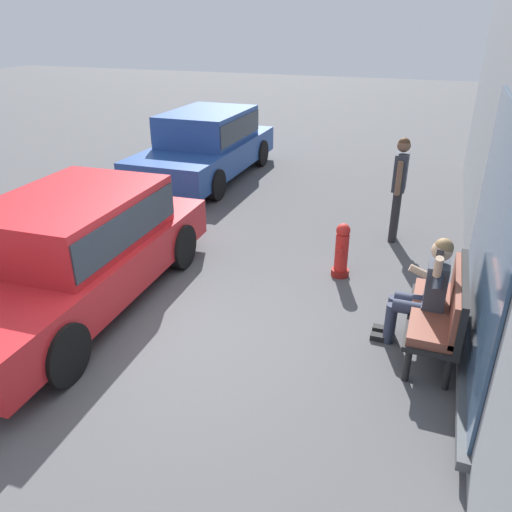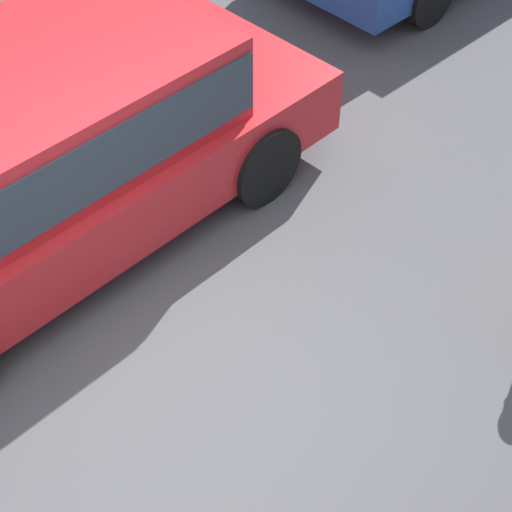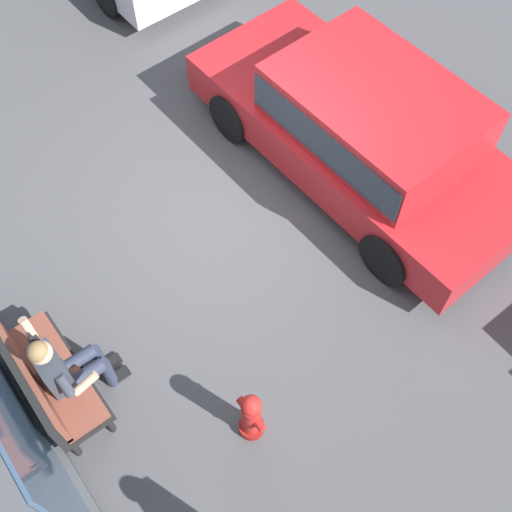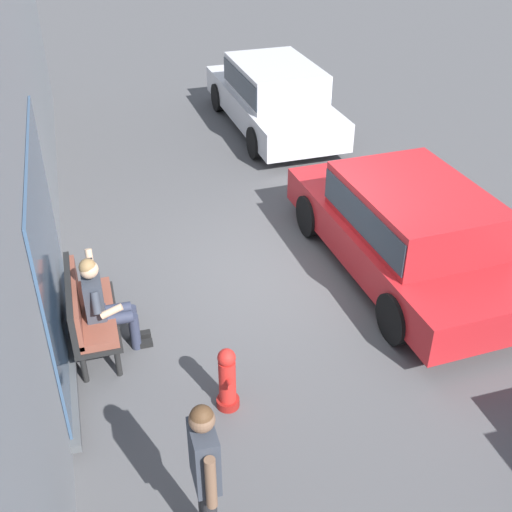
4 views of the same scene
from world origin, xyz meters
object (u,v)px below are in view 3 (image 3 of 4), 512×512
at_px(parked_car_mid, 364,125).
at_px(fire_hydrant, 251,416).
at_px(bench, 43,378).
at_px(person_on_phone, 65,367).

relative_size(parked_car_mid, fire_hydrant, 5.61).
bearing_deg(parked_car_mid, fire_hydrant, 121.40).
bearing_deg(bench, person_on_phone, -112.99).
xyz_separation_m(bench, person_on_phone, (-0.09, -0.22, 0.13)).
height_order(bench, fire_hydrant, bench).
bearing_deg(person_on_phone, bench, 67.01).
relative_size(bench, fire_hydrant, 1.74).
height_order(bench, parked_car_mid, parked_car_mid).
xyz_separation_m(bench, parked_car_mid, (0.43, -4.50, 0.22)).
bearing_deg(parked_car_mid, person_on_phone, 97.00).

